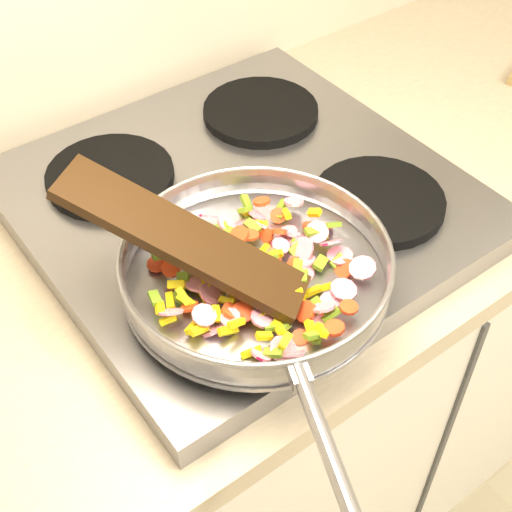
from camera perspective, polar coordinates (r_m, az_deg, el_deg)
base_cabinet at (r=1.78m, az=17.64°, el=1.09°), size 3.00×0.65×0.86m
cooktop at (r=1.06m, az=-1.13°, el=4.30°), size 0.60×0.60×0.04m
grate_fl at (r=0.90m, az=-3.15°, el=-2.58°), size 0.19×0.19×0.02m
grate_fr at (r=1.03m, az=9.77°, el=4.36°), size 0.19×0.19×0.02m
grate_bl at (r=1.09m, az=-11.59°, el=6.32°), size 0.19×0.19×0.02m
grate_br at (r=1.20m, az=0.38°, el=11.49°), size 0.19×0.19×0.02m
saute_pan at (r=0.88m, az=0.04°, el=-0.85°), size 0.37×0.52×0.05m
vegetable_heap at (r=0.88m, az=0.14°, el=-1.31°), size 0.28×0.29×0.05m
wooden_spatula at (r=0.84m, az=-5.86°, el=1.37°), size 0.23×0.29×0.13m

